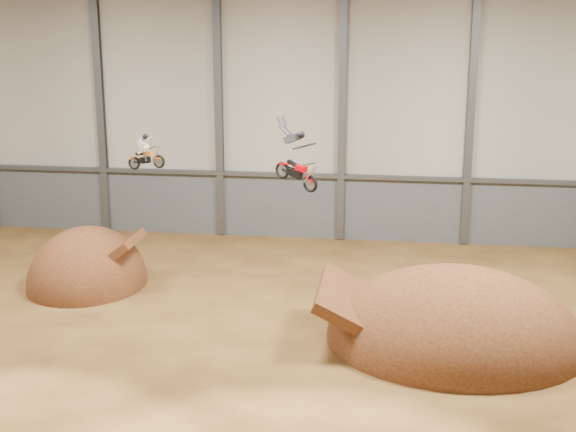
# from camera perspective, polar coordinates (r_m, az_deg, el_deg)

# --- Properties ---
(floor) EXTENTS (40.00, 40.00, 0.00)m
(floor) POSITION_cam_1_polar(r_m,az_deg,el_deg) (30.90, -4.57, -9.14)
(floor) COLOR #4A2F13
(floor) RESTS_ON ground
(back_wall) EXTENTS (40.00, 0.10, 14.00)m
(back_wall) POSITION_cam_1_polar(r_m,az_deg,el_deg) (43.36, -0.54, 7.49)
(back_wall) COLOR #AFA99B
(back_wall) RESTS_ON ground
(lower_band_back) EXTENTS (39.80, 0.18, 3.50)m
(lower_band_back) POSITION_cam_1_polar(r_m,az_deg,el_deg) (44.24, -0.54, 0.72)
(lower_band_back) COLOR #4F5256
(lower_band_back) RESTS_ON ground
(steel_rail) EXTENTS (39.80, 0.35, 0.20)m
(steel_rail) POSITION_cam_1_polar(r_m,az_deg,el_deg) (43.69, -0.57, 2.96)
(steel_rail) COLOR #47494F
(steel_rail) RESTS_ON lower_band_back
(steel_column_1) EXTENTS (0.40, 0.36, 13.90)m
(steel_column_1) POSITION_cam_1_polar(r_m,az_deg,el_deg) (45.69, -13.19, 7.48)
(steel_column_1) COLOR #47494F
(steel_column_1) RESTS_ON ground
(steel_column_2) EXTENTS (0.40, 0.36, 13.90)m
(steel_column_2) POSITION_cam_1_polar(r_m,az_deg,el_deg) (43.77, -4.93, 7.51)
(steel_column_2) COLOR #47494F
(steel_column_2) RESTS_ON ground
(steel_column_3) EXTENTS (0.40, 0.36, 13.90)m
(steel_column_3) POSITION_cam_1_polar(r_m,az_deg,el_deg) (42.81, 3.88, 7.37)
(steel_column_3) COLOR #47494F
(steel_column_3) RESTS_ON ground
(steel_column_4) EXTENTS (0.40, 0.36, 13.90)m
(steel_column_4) POSITION_cam_1_polar(r_m,az_deg,el_deg) (42.88, 12.87, 7.04)
(steel_column_4) COLOR #47494F
(steel_column_4) RESTS_ON ground
(takeoff_ramp) EXTENTS (5.38, 6.20, 5.38)m
(takeoff_ramp) POSITION_cam_1_polar(r_m,az_deg,el_deg) (38.31, -14.03, -4.72)
(takeoff_ramp) COLOR #3E1E0F
(takeoff_ramp) RESTS_ON ground
(landing_ramp) EXTENTS (9.80, 8.67, 5.66)m
(landing_ramp) POSITION_cam_1_polar(r_m,az_deg,el_deg) (31.75, 11.70, -8.74)
(landing_ramp) COLOR #3E1E0F
(landing_ramp) RESTS_ON ground
(fmx_rider_a) EXTENTS (2.10, 1.15, 1.84)m
(fmx_rider_a) POSITION_cam_1_polar(r_m,az_deg,el_deg) (34.77, -10.02, 4.64)
(fmx_rider_a) COLOR #C85E0B
(fmx_rider_b) EXTENTS (3.37, 2.54, 3.15)m
(fmx_rider_b) POSITION_cam_1_polar(r_m,az_deg,el_deg) (32.48, 0.47, 4.40)
(fmx_rider_b) COLOR #B40008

